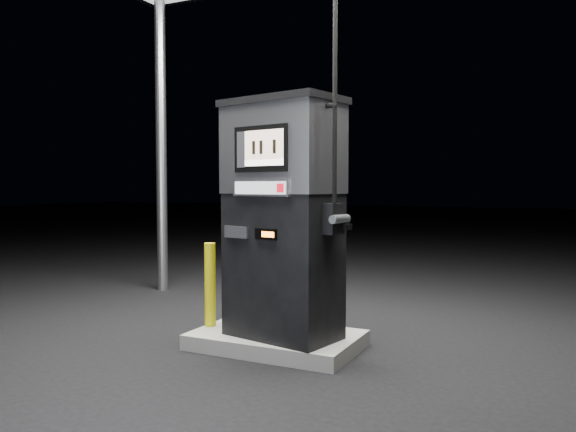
% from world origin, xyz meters
% --- Properties ---
extents(ground, '(80.00, 80.00, 0.00)m').
position_xyz_m(ground, '(0.00, 0.00, 0.00)').
color(ground, black).
rests_on(ground, ground).
extents(pump_island, '(1.60, 1.00, 0.15)m').
position_xyz_m(pump_island, '(0.00, 0.00, 0.07)').
color(pump_island, slate).
rests_on(pump_island, ground).
extents(fuel_dispenser, '(1.30, 0.89, 4.69)m').
position_xyz_m(fuel_dispenser, '(0.12, -0.10, 1.31)').
color(fuel_dispenser, black).
rests_on(fuel_dispenser, pump_island).
extents(bollard_left, '(0.14, 0.14, 0.86)m').
position_xyz_m(bollard_left, '(-0.74, -0.06, 0.58)').
color(bollard_left, '#D9CF0C').
rests_on(bollard_left, pump_island).
extents(bollard_right, '(0.12, 0.12, 0.80)m').
position_xyz_m(bollard_right, '(0.55, -0.09, 0.55)').
color(bollard_right, '#D9CF0C').
rests_on(bollard_right, pump_island).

